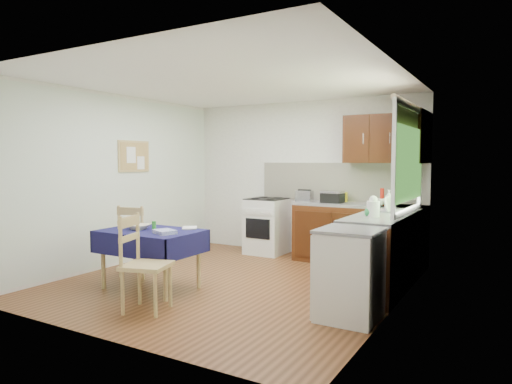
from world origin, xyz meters
The scene contains 33 objects.
floor centered at (0.00, 0.00, 0.00)m, with size 4.20×4.20×0.00m, color #4C2A14.
ceiling centered at (0.00, 0.00, 2.50)m, with size 4.00×4.20×0.02m, color white.
wall_back centered at (0.00, 2.10, 1.25)m, with size 4.00×0.02×2.50m, color silver.
wall_front centered at (0.00, -2.10, 1.25)m, with size 4.00×0.02×2.50m, color silver.
wall_left centered at (-2.00, 0.00, 1.25)m, with size 0.02×4.20×2.50m, color silver.
wall_right centered at (2.00, 0.00, 1.25)m, with size 0.02×4.20×2.50m, color silver.
base_cabinets centered at (1.36, 1.26, 0.43)m, with size 1.90×2.30×0.86m.
worktop_back centered at (1.05, 1.80, 0.88)m, with size 1.90×0.60×0.04m, color slate.
worktop_right centered at (1.70, 0.65, 0.88)m, with size 0.60×1.70×0.04m, color slate.
worktop_corner centered at (1.70, 1.80, 0.88)m, with size 0.60×0.60×0.04m, color slate.
splashback centered at (0.65, 2.08, 1.20)m, with size 2.70×0.02×0.60m, color white.
upper_cabinets centered at (1.52, 1.80, 1.85)m, with size 1.20×0.85×0.70m.
stove centered at (-0.50, 1.80, 0.46)m, with size 0.60×0.61×0.92m.
window centered at (1.97, 0.70, 1.65)m, with size 0.04×1.48×1.26m.
fridge centered at (1.70, -0.55, 0.44)m, with size 0.58×0.60×0.89m.
corkboard centered at (-1.97, 0.30, 1.60)m, with size 0.04×0.62×0.47m.
dining_table centered at (-0.70, -0.72, 0.60)m, with size 1.17×0.79×0.71m.
chair_far centered at (-1.28, -0.37, 0.50)m, with size 0.50×0.50×0.95m.
chair_near centered at (-0.22, -1.37, 0.52)m, with size 0.55×0.55×0.99m.
toaster centered at (0.22, 1.69, 0.99)m, with size 0.25×0.15×0.19m.
sandwich_press centered at (0.65, 1.76, 0.99)m, with size 0.30×0.26×0.18m.
sauce_bottle centered at (1.41, 1.71, 1.02)m, with size 0.06×0.06×0.24m, color red.
yellow_packet centered at (0.75, 1.98, 0.97)m, with size 0.11×0.07×0.15m, color yellow.
dish_rack centered at (1.70, 0.97, 0.92)m, with size 0.41×0.31×0.19m.
kettle centered at (1.67, 0.34, 1.01)m, with size 0.14×0.14×0.24m.
cup centered at (1.40, 1.65, 0.95)m, with size 0.13×0.13×0.10m, color silver.
soap_bottle_a centered at (1.67, 1.03, 1.03)m, with size 0.10×0.10×0.27m, color silver.
soap_bottle_b centered at (1.69, 1.07, 0.99)m, with size 0.08×0.08×0.17m, color #1D63A9.
soap_bottle_c centered at (1.63, 0.33, 0.98)m, with size 0.12×0.12×0.15m, color #248441.
plate_bowl centered at (-0.87, -0.75, 0.74)m, with size 0.25×0.25×0.06m, color #F4E8C8.
book centered at (-0.45, -0.44, 0.72)m, with size 0.17×0.24×0.02m, color white.
spice_jar centered at (-0.70, -0.66, 0.76)m, with size 0.05×0.05×0.10m, color #268D29.
tea_towel centered at (-0.38, -0.84, 0.73)m, with size 0.25×0.20×0.04m, color #293496.
Camera 1 is at (3.09, -4.76, 1.54)m, focal length 32.00 mm.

